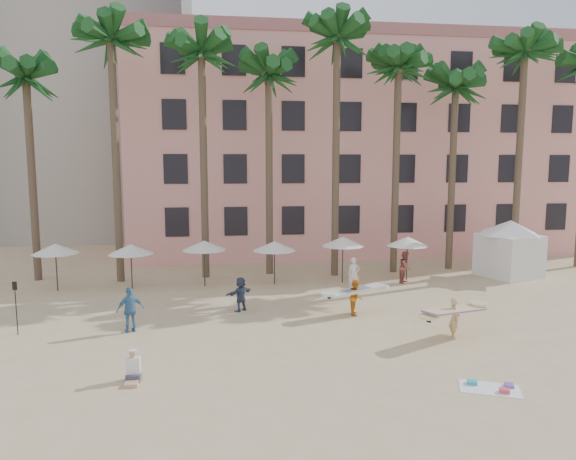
{
  "coord_description": "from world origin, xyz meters",
  "views": [
    {
      "loc": [
        -4.02,
        -16.47,
        6.9
      ],
      "look_at": [
        -1.07,
        6.0,
        4.0
      ],
      "focal_mm": 32.0,
      "sensor_mm": 36.0,
      "label": 1
    }
  ],
  "objects_px": {
    "pink_hotel": "(352,151)",
    "cabana": "(510,243)",
    "carrier_white": "(356,296)",
    "carrier_yellow": "(455,315)"
  },
  "relations": [
    {
      "from": "pink_hotel",
      "to": "cabana",
      "type": "distance_m",
      "value": 15.94
    },
    {
      "from": "pink_hotel",
      "to": "carrier_white",
      "type": "xyz_separation_m",
      "value": [
        -4.91,
        -19.98,
        -7.12
      ]
    },
    {
      "from": "cabana",
      "to": "carrier_yellow",
      "type": "distance_m",
      "value": 13.56
    },
    {
      "from": "pink_hotel",
      "to": "carrier_yellow",
      "type": "relative_size",
      "value": 11.2
    },
    {
      "from": "carrier_yellow",
      "to": "carrier_white",
      "type": "relative_size",
      "value": 1.05
    },
    {
      "from": "carrier_yellow",
      "to": "carrier_white",
      "type": "height_order",
      "value": "carrier_yellow"
    },
    {
      "from": "pink_hotel",
      "to": "carrier_yellow",
      "type": "xyz_separation_m",
      "value": [
        -1.86,
        -23.72,
        -7.05
      ]
    },
    {
      "from": "carrier_yellow",
      "to": "pink_hotel",
      "type": "bearing_deg",
      "value": 85.5
    },
    {
      "from": "cabana",
      "to": "carrier_yellow",
      "type": "xyz_separation_m",
      "value": [
        -8.52,
        -10.5,
        -1.11
      ]
    },
    {
      "from": "cabana",
      "to": "carrier_white",
      "type": "height_order",
      "value": "cabana"
    }
  ]
}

